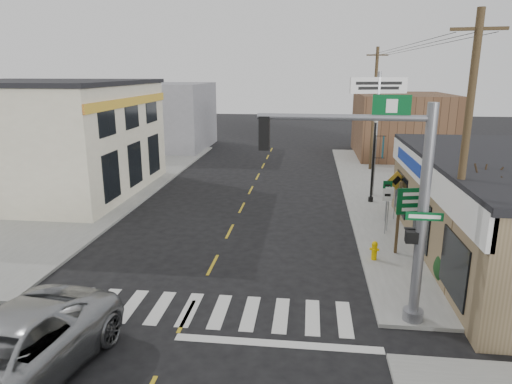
# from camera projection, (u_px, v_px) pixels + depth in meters

# --- Properties ---
(ground) EXTENTS (140.00, 140.00, 0.00)m
(ground) POSITION_uv_depth(u_px,v_px,m) (187.00, 316.00, 14.57)
(ground) COLOR black
(ground) RESTS_ON ground
(sidewalk_right) EXTENTS (6.00, 38.00, 0.13)m
(sidewalk_right) POSITION_uv_depth(u_px,v_px,m) (400.00, 207.00, 26.01)
(sidewalk_right) COLOR gray
(sidewalk_right) RESTS_ON ground
(sidewalk_left) EXTENTS (6.00, 38.00, 0.13)m
(sidewalk_left) POSITION_uv_depth(u_px,v_px,m) (100.00, 197.00, 28.04)
(sidewalk_left) COLOR gray
(sidewalk_left) RESTS_ON ground
(center_line) EXTENTS (0.12, 56.00, 0.01)m
(center_line) POSITION_uv_depth(u_px,v_px,m) (230.00, 231.00, 22.24)
(center_line) COLOR gold
(center_line) RESTS_ON ground
(crosswalk) EXTENTS (11.00, 2.20, 0.01)m
(crosswalk) POSITION_uv_depth(u_px,v_px,m) (190.00, 309.00, 14.95)
(crosswalk) COLOR silver
(crosswalk) RESTS_ON ground
(left_building) EXTENTS (12.00, 12.00, 6.80)m
(left_building) POSITION_uv_depth(u_px,v_px,m) (41.00, 140.00, 28.60)
(left_building) COLOR beige
(left_building) RESTS_ON ground
(bldg_distant_right) EXTENTS (8.00, 10.00, 5.60)m
(bldg_distant_right) POSITION_uv_depth(u_px,v_px,m) (402.00, 125.00, 41.28)
(bldg_distant_right) COLOR brown
(bldg_distant_right) RESTS_ON ground
(bldg_distant_left) EXTENTS (9.00, 10.00, 6.40)m
(bldg_distant_left) POSITION_uv_depth(u_px,v_px,m) (162.00, 116.00, 45.70)
(bldg_distant_left) COLOR gray
(bldg_distant_left) RESTS_ON ground
(suv) EXTENTS (3.95, 6.92, 1.82)m
(suv) POSITION_uv_depth(u_px,v_px,m) (4.00, 357.00, 10.96)
(suv) COLOR #9C9EA1
(suv) RESTS_ON ground
(traffic_signal_pole) EXTENTS (5.38, 0.39, 6.82)m
(traffic_signal_pole) POSITION_uv_depth(u_px,v_px,m) (396.00, 192.00, 13.16)
(traffic_signal_pole) COLOR gray
(traffic_signal_pole) RESTS_ON sidewalk_right
(guide_sign) EXTENTS (1.77, 0.14, 3.09)m
(guide_sign) POSITION_uv_depth(u_px,v_px,m) (417.00, 209.00, 18.66)
(guide_sign) COLOR #4C3B23
(guide_sign) RESTS_ON sidewalk_right
(fire_hydrant) EXTENTS (0.25, 0.25, 0.78)m
(fire_hydrant) POSITION_uv_depth(u_px,v_px,m) (374.00, 250.00, 18.50)
(fire_hydrant) COLOR #DBAD00
(fire_hydrant) RESTS_ON sidewalk_right
(ped_crossing_sign) EXTENTS (1.00, 0.07, 2.56)m
(ped_crossing_sign) POSITION_uv_depth(u_px,v_px,m) (396.00, 186.00, 23.24)
(ped_crossing_sign) COLOR gray
(ped_crossing_sign) RESTS_ON sidewalk_right
(lamp_post) EXTENTS (0.63, 0.50, 4.86)m
(lamp_post) POSITION_uv_depth(u_px,v_px,m) (375.00, 154.00, 26.13)
(lamp_post) COLOR black
(lamp_post) RESTS_ON sidewalk_right
(dance_center_sign) EXTENTS (3.49, 0.22, 7.42)m
(dance_center_sign) POSITION_uv_depth(u_px,v_px,m) (377.00, 105.00, 26.87)
(dance_center_sign) COLOR gray
(dance_center_sign) RESTS_ON sidewalk_right
(bare_tree) EXTENTS (2.55, 2.55, 5.10)m
(bare_tree) POSITION_uv_depth(u_px,v_px,m) (501.00, 176.00, 15.41)
(bare_tree) COLOR black
(bare_tree) RESTS_ON sidewalk_right
(shrub_front) EXTENTS (1.43, 1.43, 1.07)m
(shrub_front) POSITION_uv_depth(u_px,v_px,m) (454.00, 269.00, 16.42)
(shrub_front) COLOR #203617
(shrub_front) RESTS_ON sidewalk_right
(shrub_back) EXTENTS (1.22, 1.22, 0.92)m
(shrub_back) POSITION_uv_depth(u_px,v_px,m) (461.00, 223.00, 21.65)
(shrub_back) COLOR black
(shrub_back) RESTS_ON sidewalk_right
(utility_pole_near) EXTENTS (1.61, 0.24, 9.26)m
(utility_pole_near) POSITION_uv_depth(u_px,v_px,m) (464.00, 159.00, 14.45)
(utility_pole_near) COLOR #3F2619
(utility_pole_near) RESTS_ON sidewalk_right
(utility_pole_far) EXTENTS (1.59, 0.24, 9.17)m
(utility_pole_far) POSITION_uv_depth(u_px,v_px,m) (374.00, 108.00, 34.55)
(utility_pole_far) COLOR #44231B
(utility_pole_far) RESTS_ON sidewalk_right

